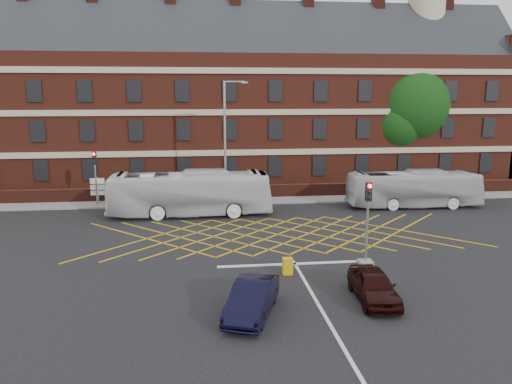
{
  "coord_description": "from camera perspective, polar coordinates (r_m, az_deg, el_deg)",
  "views": [
    {
      "loc": [
        -4.87,
        -27.54,
        8.67
      ],
      "look_at": [
        -1.42,
        1.5,
        2.83
      ],
      "focal_mm": 35.0,
      "sensor_mm": 36.0,
      "label": 1
    }
  ],
  "objects": [
    {
      "name": "street_lamp",
      "position": [
        37.97,
        -3.44,
        3.18
      ],
      "size": [
        2.25,
        1.0,
        9.51
      ],
      "color": "slate",
      "rests_on": "ground"
    },
    {
      "name": "ground",
      "position": [
        29.28,
        3.13,
        -5.94
      ],
      "size": [
        120.0,
        120.0,
        0.0
      ],
      "primitive_type": "plane",
      "color": "black",
      "rests_on": "ground"
    },
    {
      "name": "traffic_light_near",
      "position": [
        25.97,
        12.56,
        -4.4
      ],
      "size": [
        0.7,
        0.7,
        4.27
      ],
      "color": "slate",
      "rests_on": "ground"
    },
    {
      "name": "bus_right",
      "position": [
        40.09,
        17.59,
        0.34
      ],
      "size": [
        10.26,
        2.72,
        2.84
      ],
      "primitive_type": "imported",
      "rotation": [
        0.0,
        0.0,
        1.54
      ],
      "color": "silver",
      "rests_on": "ground"
    },
    {
      "name": "deciduous_tree",
      "position": [
        50.05,
        16.98,
        8.89
      ],
      "size": [
        7.82,
        7.66,
        11.36
      ],
      "color": "black",
      "rests_on": "ground"
    },
    {
      "name": "box_junction_hatching",
      "position": [
        31.16,
        2.49,
        -4.85
      ],
      "size": [
        8.22,
        8.22,
        0.02
      ],
      "primitive_type": "cube",
      "rotation": [
        0.0,
        0.0,
        0.79
      ],
      "color": "#CC990C",
      "rests_on": "ground"
    },
    {
      "name": "centre_line",
      "position": [
        20.15,
        8.14,
        -14.27
      ],
      "size": [
        0.15,
        14.0,
        0.02
      ],
      "primitive_type": "cube",
      "color": "silver",
      "rests_on": "ground"
    },
    {
      "name": "boundary_wall",
      "position": [
        41.63,
        0.07,
        0.05
      ],
      "size": [
        56.0,
        0.5,
        1.1
      ],
      "primitive_type": "cube",
      "color": "#461912",
      "rests_on": "ground"
    },
    {
      "name": "car_navy",
      "position": [
        20.12,
        -0.46,
        -12.08
      ],
      "size": [
        2.77,
        4.39,
        1.37
      ],
      "primitive_type": "imported",
      "rotation": [
        0.0,
        0.0,
        -0.35
      ],
      "color": "black",
      "rests_on": "ground"
    },
    {
      "name": "bus_left",
      "position": [
        35.85,
        -7.56,
        -0.15
      ],
      "size": [
        11.58,
        2.73,
        3.22
      ],
      "primitive_type": "imported",
      "rotation": [
        0.0,
        0.0,
        1.57
      ],
      "color": "silver",
      "rests_on": "ground"
    },
    {
      "name": "traffic_light_far",
      "position": [
        40.02,
        -17.81,
        0.82
      ],
      "size": [
        0.7,
        0.7,
        4.27
      ],
      "color": "slate",
      "rests_on": "ground"
    },
    {
      "name": "direction_signs",
      "position": [
        40.88,
        -17.65,
        0.49
      ],
      "size": [
        1.1,
        0.16,
        2.2
      ],
      "color": "gray",
      "rests_on": "ground"
    },
    {
      "name": "stop_line",
      "position": [
        26.01,
        4.46,
        -8.18
      ],
      "size": [
        8.0,
        0.3,
        0.02
      ],
      "primitive_type": "cube",
      "color": "silver",
      "rests_on": "ground"
    },
    {
      "name": "utility_cabinet",
      "position": [
        24.49,
        3.63,
        -8.46
      ],
      "size": [
        0.47,
        0.41,
        0.8
      ],
      "primitive_type": "cube",
      "color": "gold",
      "rests_on": "ground"
    },
    {
      "name": "far_pavement",
      "position": [
        40.75,
        0.24,
        -0.9
      ],
      "size": [
        60.0,
        3.0,
        0.12
      ],
      "primitive_type": "cube",
      "color": "slate",
      "rests_on": "ground"
    },
    {
      "name": "car_maroon",
      "position": [
        22.0,
        13.3,
        -10.36
      ],
      "size": [
        1.75,
        3.96,
        1.32
      ],
      "primitive_type": "imported",
      "rotation": [
        0.0,
        0.0,
        -0.05
      ],
      "color": "black",
      "rests_on": "ground"
    },
    {
      "name": "victorian_building",
      "position": [
        49.8,
        -0.89,
        10.34
      ],
      "size": [
        51.0,
        12.17,
        20.4
      ],
      "color": "#5F2418",
      "rests_on": "ground"
    }
  ]
}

